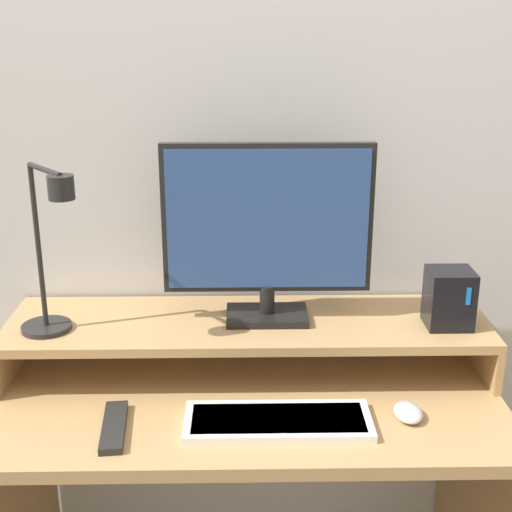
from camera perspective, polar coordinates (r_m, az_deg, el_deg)
name	(u,v)px	position (r m, az deg, el deg)	size (l,w,h in m)	color
wall_back	(246,158)	(1.81, -0.79, 7.88)	(6.00, 0.05, 2.50)	silver
desk	(248,477)	(1.80, -0.62, -17.27)	(1.16, 0.58, 0.76)	tan
monitor_shelf	(247,327)	(1.74, -0.70, -5.71)	(1.16, 0.31, 0.13)	tan
monitor	(267,228)	(1.66, 0.92, 2.26)	(0.49, 0.12, 0.43)	black
desk_lamp	(50,258)	(1.63, -16.12, -0.13)	(0.18, 0.20, 0.40)	black
router_dock	(449,298)	(1.74, 15.19, -3.27)	(0.10, 0.10, 0.14)	black
keyboard	(278,421)	(1.55, 1.77, -13.05)	(0.40, 0.15, 0.02)	white
mouse	(408,412)	(1.61, 12.08, -12.13)	(0.06, 0.09, 0.03)	silver
remote_control	(114,427)	(1.57, -11.30, -13.26)	(0.06, 0.19, 0.02)	black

